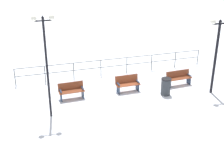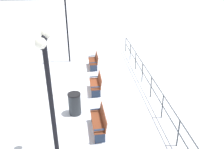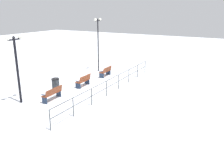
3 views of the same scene
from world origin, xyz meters
name	(u,v)px [view 1 (image 1 of 3)]	position (x,y,z in m)	size (l,w,h in m)	color
ground_plane	(128,92)	(0.00, 0.00, 0.00)	(80.00, 80.00, 0.00)	white
bench_nearest	(71,91)	(-0.17, -3.30, 0.47)	(0.61, 1.44, 0.90)	brown
bench_second	(127,84)	(-0.13, 0.00, 0.48)	(0.60, 1.42, 0.94)	brown
bench_third	(179,78)	(-0.05, 3.30, 0.48)	(0.58, 1.60, 0.89)	brown
lamppost_near	(45,48)	(1.47, -4.63, 3.56)	(0.27, 1.05, 5.09)	black
lamppost_middle	(217,43)	(1.47, 4.60, 2.99)	(0.30, 1.20, 4.36)	black
waterfront_railing	(114,64)	(-2.78, 0.00, 0.75)	(0.05, 12.62, 1.13)	#383D42
trash_bin	(166,87)	(0.94, 1.93, 0.51)	(0.57, 0.57, 1.01)	#2D3338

